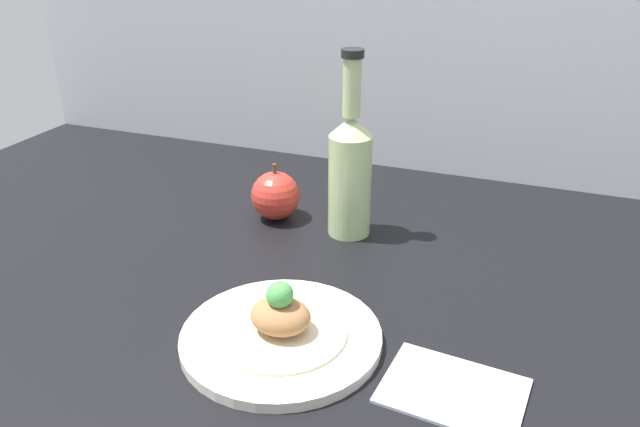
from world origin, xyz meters
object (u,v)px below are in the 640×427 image
(cider_bottle, at_px, (350,169))
(apple, at_px, (275,196))
(plated_food, at_px, (281,319))
(plate, at_px, (281,336))

(cider_bottle, distance_m, apple, 0.15)
(plated_food, bearing_deg, cider_bottle, 92.84)
(plate, relative_size, apple, 2.48)
(plate, bearing_deg, apple, 115.38)
(plate, xyz_separation_m, cider_bottle, (-0.02, 0.30, 0.10))
(plated_food, height_order, apple, apple)
(plated_food, relative_size, apple, 1.63)
(plate, distance_m, plated_food, 0.03)
(cider_bottle, xyz_separation_m, apple, (-0.13, 0.01, -0.07))
(plated_food, xyz_separation_m, apple, (-0.15, 0.31, 0.01))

